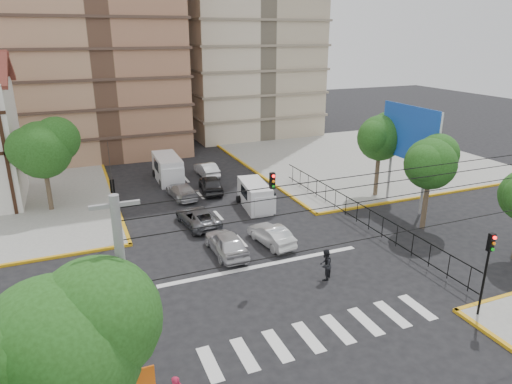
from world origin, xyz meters
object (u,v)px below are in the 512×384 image
traffic_light_nw (114,200)px  van_right_lane (256,196)px  van_left_lane (168,170)px  traffic_light_se (487,261)px  pedestrian_crosswalk (325,265)px  car_silver_front_left (226,243)px  car_white_front_right (271,235)px

traffic_light_nw → van_right_lane: (11.10, 2.52, -2.11)m
van_right_lane → van_left_lane: (-4.98, 9.76, 0.17)m
traffic_light_se → van_left_lane: bearing=108.8°
traffic_light_se → pedestrian_crosswalk: bearing=130.1°
van_left_lane → car_silver_front_left: 16.53m
car_silver_front_left → car_white_front_right: 3.23m
car_white_front_right → van_left_lane: bearing=-86.8°
car_white_front_right → pedestrian_crosswalk: pedestrian_crosswalk is taller
car_white_front_right → pedestrian_crosswalk: bearing=91.5°
van_right_lane → car_white_front_right: (-1.61, -6.58, -0.33)m
car_silver_front_left → pedestrian_crosswalk: bearing=128.0°
van_left_lane → traffic_light_nw: bearing=-114.9°
car_silver_front_left → car_white_front_right: bearing=-177.3°
van_right_lane → car_white_front_right: van_right_lane is taller
van_left_lane → pedestrian_crosswalk: van_left_lane is taller
traffic_light_se → car_white_front_right: traffic_light_se is taller
traffic_light_nw → traffic_light_se: bearing=-45.0°
van_left_lane → pedestrian_crosswalk: (4.31, -21.74, -0.25)m
van_right_lane → car_white_front_right: size_ratio=1.17×
traffic_light_se → van_left_lane: traffic_light_se is taller
traffic_light_se → traffic_light_nw: size_ratio=1.00×
traffic_light_se → car_silver_front_left: size_ratio=0.97×
van_right_lane → pedestrian_crosswalk: size_ratio=2.58×
traffic_light_nw → pedestrian_crosswalk: size_ratio=2.37×
traffic_light_se → pedestrian_crosswalk: (-5.17, 6.14, -2.18)m
traffic_light_se → van_right_lane: bearing=103.9°
traffic_light_se → pedestrian_crosswalk: size_ratio=2.37×
traffic_light_nw → van_left_lane: traffic_light_nw is taller
traffic_light_nw → pedestrian_crosswalk: (10.43, -9.46, -2.18)m
traffic_light_se → pedestrian_crosswalk: traffic_light_se is taller
car_silver_front_left → pedestrian_crosswalk: (4.17, -5.22, 0.16)m
traffic_light_nw → pedestrian_crosswalk: bearing=-42.2°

